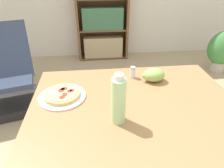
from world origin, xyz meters
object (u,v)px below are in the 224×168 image
at_px(bookshelf, 102,17).
at_px(drink_bottle, 119,100).
at_px(lounge_chair_near, 8,83).
at_px(grape_bunch, 154,75).
at_px(salt_shaker, 133,72).
at_px(potted_plant_floor, 223,50).
at_px(pizza_on_plate, 62,95).

bearing_deg(bookshelf, drink_bottle, -91.82).
height_order(drink_bottle, lounge_chair_near, drink_bottle).
relative_size(grape_bunch, salt_shaker, 1.94).
xyz_separation_m(grape_bunch, potted_plant_floor, (1.51, 1.47, -0.47)).
bearing_deg(grape_bunch, potted_plant_floor, 44.32).
xyz_separation_m(bookshelf, potted_plant_floor, (1.70, -0.71, -0.35)).
height_order(grape_bunch, potted_plant_floor, grape_bunch).
height_order(drink_bottle, bookshelf, bookshelf).
xyz_separation_m(lounge_chair_near, potted_plant_floor, (2.84, 0.57, 0.05)).
distance_m(pizza_on_plate, bookshelf, 2.34).
height_order(grape_bunch, bookshelf, bookshelf).
distance_m(salt_shaker, bookshelf, 2.12).
bearing_deg(salt_shaker, grape_bunch, -25.39).
distance_m(drink_bottle, bookshelf, 2.55).
xyz_separation_m(salt_shaker, bookshelf, (-0.07, 2.12, -0.11)).
bearing_deg(grape_bunch, drink_bottle, -127.80).
bearing_deg(potted_plant_floor, drink_bottle, -134.28).
bearing_deg(potted_plant_floor, bookshelf, 157.44).
relative_size(lounge_chair_near, potted_plant_floor, 1.42).
distance_m(lounge_chair_near, bookshelf, 1.76).
xyz_separation_m(salt_shaker, lounge_chair_near, (-1.21, 0.84, -0.52)).
distance_m(bookshelf, potted_plant_floor, 1.88).
height_order(pizza_on_plate, salt_shaker, salt_shaker).
height_order(lounge_chair_near, potted_plant_floor, lounge_chair_near).
height_order(grape_bunch, lounge_chair_near, lounge_chair_near).
bearing_deg(potted_plant_floor, grape_bunch, -135.68).
distance_m(pizza_on_plate, drink_bottle, 0.39).
distance_m(pizza_on_plate, lounge_chair_near, 1.38).
height_order(pizza_on_plate, drink_bottle, drink_bottle).
bearing_deg(potted_plant_floor, pizza_on_plate, -142.37).
xyz_separation_m(pizza_on_plate, drink_bottle, (0.29, -0.23, 0.11)).
distance_m(drink_bottle, potted_plant_floor, 2.61).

